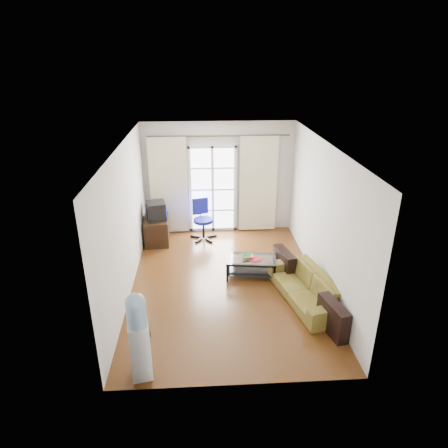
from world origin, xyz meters
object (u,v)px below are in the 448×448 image
at_px(task_chair, 203,227).
at_px(water_cooler, 139,335).
at_px(coffee_table, 251,265).
at_px(sofa, 306,287).
at_px(crt_tv, 155,211).
at_px(tv_stand, 157,230).

distance_m(task_chair, water_cooler, 4.54).
bearing_deg(coffee_table, sofa, -45.85).
relative_size(sofa, crt_tv, 3.78).
distance_m(coffee_table, water_cooler, 3.21).
bearing_deg(coffee_table, water_cooler, -125.22).
xyz_separation_m(sofa, water_cooler, (-2.71, -1.69, 0.43)).
xyz_separation_m(crt_tv, water_cooler, (0.18, -4.27, -0.10)).
xyz_separation_m(coffee_table, crt_tv, (-2.01, 1.67, 0.55)).
relative_size(tv_stand, water_cooler, 0.61).
relative_size(coffee_table, tv_stand, 1.27).
bearing_deg(crt_tv, sofa, -54.63).
bearing_deg(water_cooler, coffee_table, 43.99).
relative_size(coffee_table, water_cooler, 0.78).
relative_size(crt_tv, task_chair, 0.54).
relative_size(crt_tv, water_cooler, 0.39).
bearing_deg(crt_tv, water_cooler, -100.51).
bearing_deg(coffee_table, crt_tv, 140.30).
bearing_deg(water_cooler, sofa, 21.18).
xyz_separation_m(sofa, tv_stand, (-2.89, 2.61, 0.03)).
bearing_deg(coffee_table, tv_stand, 139.72).
bearing_deg(tv_stand, water_cooler, -90.59).
height_order(coffee_table, crt_tv, crt_tv).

